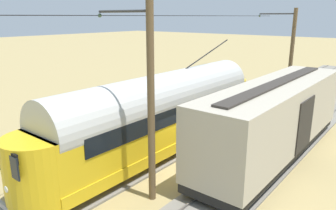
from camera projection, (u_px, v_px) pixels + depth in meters
name	position (u px, v px, depth m)	size (l,w,h in m)	color
ground_plane	(193.00, 168.00, 15.61)	(220.00, 220.00, 0.00)	#9E8956
track_streetcar_siding	(242.00, 180.00, 14.35)	(2.80, 80.00, 0.18)	slate
track_adjacent_siding	(159.00, 152.00, 17.31)	(2.80, 80.00, 0.18)	slate
vintage_streetcar	(162.00, 112.00, 16.91)	(2.65, 16.60, 5.50)	gold
boxcar_adjacent	(275.00, 117.00, 16.37)	(2.96, 12.95, 3.85)	#B2A893
catenary_pole_foreground	(290.00, 60.00, 23.61)	(2.89, 0.28, 7.72)	brown
catenary_pole_mid_near	(150.00, 102.00, 12.00)	(2.89, 0.28, 7.72)	brown
overhead_wire_run	(114.00, 15.00, 13.23)	(2.69, 34.92, 0.18)	black
spare_tie_stack	(175.00, 109.00, 24.53)	(2.40, 2.40, 0.54)	#47331E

